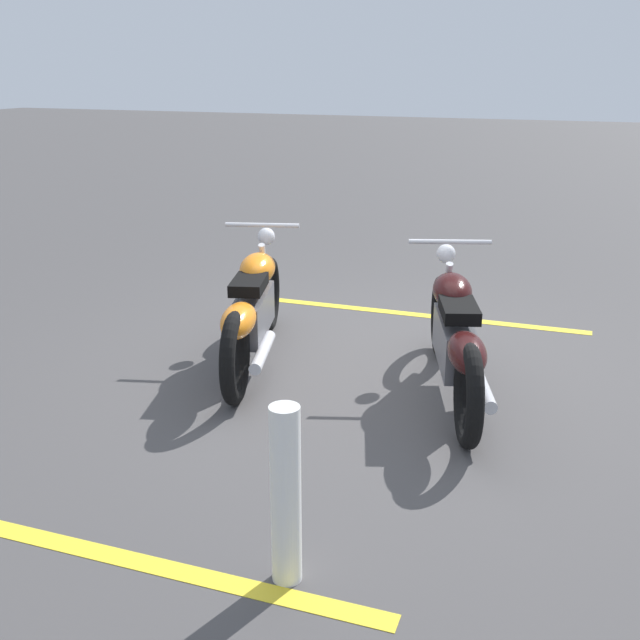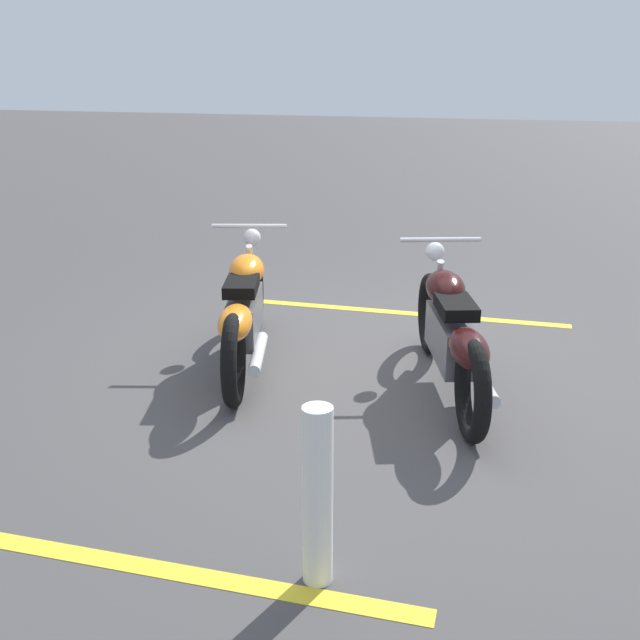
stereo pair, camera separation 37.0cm
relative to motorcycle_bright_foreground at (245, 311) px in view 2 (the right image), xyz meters
name	(u,v)px [view 2 (the right image)]	position (x,y,z in m)	size (l,w,h in m)	color
ground_plane	(350,365)	(-0.26, 0.79, -0.46)	(60.00, 60.00, 0.00)	#474444
motorcycle_bright_foreground	(245,311)	(0.00, 0.00, 0.00)	(2.17, 0.84, 1.04)	black
motorcycle_dark_foreground	(451,333)	(0.05, 1.61, 0.00)	(2.15, 0.89, 1.04)	black
bollard_post	(318,497)	(2.36, 1.31, -0.02)	(0.14, 0.14, 0.88)	white
parking_stripe_near	(399,312)	(-1.70, 0.91, -0.46)	(3.20, 0.12, 0.01)	yellow
parking_stripe_mid	(106,559)	(2.52, 0.28, -0.46)	(3.20, 0.12, 0.01)	yellow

